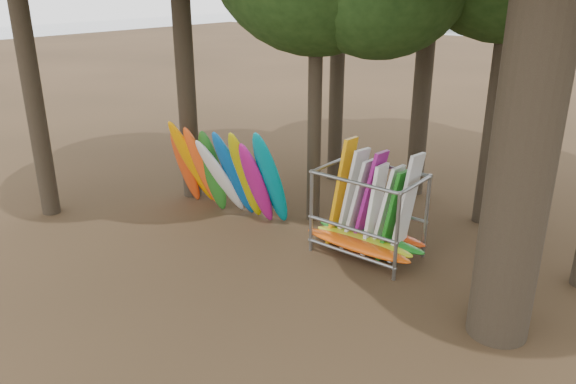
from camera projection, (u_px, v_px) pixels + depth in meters
The scene contains 3 objects.
ground at pixel (272, 271), 13.43m from camera, with size 120.00×120.00×0.00m, color #47331E.
kayak_row at pixel (224, 173), 16.03m from camera, with size 4.03×1.99×3.05m.
storage_rack at pixel (368, 217), 13.92m from camera, with size 3.06×1.55×2.89m.
Camera 1 is at (7.73, -9.04, 6.53)m, focal length 35.00 mm.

